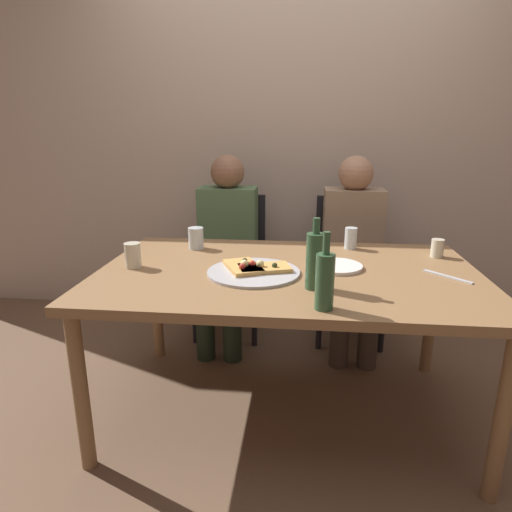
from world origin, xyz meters
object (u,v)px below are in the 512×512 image
Objects in this scene: wine_bottle at (315,260)px; plate_stack at (336,266)px; dining_table at (288,283)px; pizza_slice_last at (243,266)px; tumbler_far at (351,238)px; table_knife at (448,277)px; pizza_tray at (254,272)px; pizza_slice_extra at (264,268)px; short_glass at (196,238)px; guest_in_sweater at (226,242)px; guest_in_beanie at (353,245)px; wine_glass at (133,255)px; beer_bottle at (325,280)px; chair_right at (349,258)px; chair_left at (230,255)px; tumbler_near at (437,248)px.

wine_bottle is 1.21× the size of plate_stack.
pizza_slice_last is (-0.19, -0.04, 0.09)m from dining_table.
tumbler_far reaches higher than table_knife.
wine_bottle is (0.26, -0.15, 0.11)m from pizza_tray.
pizza_tray is 3.61× the size of tumbler_far.
short_glass reaches higher than pizza_slice_extra.
guest_in_sweater is 0.78m from guest_in_beanie.
wine_glass is 0.92m from plate_stack.
beer_bottle reaches higher than tumbler_far.
wine_bottle is 2.50× the size of wine_glass.
chair_right is at bearing 77.18° from wine_bottle.
short_glass reaches higher than pizza_slice_last.
beer_bottle is (0.14, -0.43, 0.17)m from dining_table.
pizza_slice_extra is 1.13× the size of table_knife.
chair_right is 0.77× the size of guest_in_beanie.
beer_bottle is 0.24× the size of guest_in_sweater.
chair_left is (-0.55, 1.34, -0.31)m from beer_bottle.
guest_in_beanie reaches higher than plate_stack.
pizza_tray is at bearing -25.11° from pizza_slice_last.
chair_right reaches higher than tumbler_far.
beer_bottle is 1.33m from guest_in_sweater.
short_glass is at bearing 178.49° from tumbler_near.
tumbler_far is (0.46, 0.46, 0.05)m from pizza_tray.
pizza_tray is 0.88m from guest_in_sweater.
short_glass is at bearing 27.94° from guest_in_beanie.
pizza_slice_extra is 0.21× the size of guest_in_beanie.
wine_bottle is (0.21, -0.17, 0.09)m from pizza_slice_extra.
guest_in_beanie reaches higher than beer_bottle.
tumbler_far is at bearing 74.45° from plate_stack.
pizza_slice_extra reaches higher than plate_stack.
dining_table is 0.68m from table_knife.
pizza_slice_extra is at bearing 110.68° from guest_in_sweater.
chair_left is (-1.13, 0.64, -0.25)m from tumbler_near.
pizza_slice_last is at bearing -167.14° from dining_table.
pizza_slice_last is at bearing 154.89° from pizza_tray.
pizza_tray is 0.55m from wine_glass.
dining_table is 0.23m from plate_stack.
wine_glass reaches higher than pizza_tray.
pizza_tray is 0.34× the size of guest_in_beanie.
table_knife is at bearing 2.62° from pizza_tray.
guest_in_sweater is at bearing 90.00° from chair_left.
chair_right reaches higher than dining_table.
chair_left is (-0.41, 0.92, -0.14)m from dining_table.
chair_right is at bearing -90.00° from guest_in_beanie.
table_knife is (0.78, 0.02, -0.02)m from pizza_slice_extra.
pizza_slice_extra reaches higher than pizza_tray.
tumbler_near is 0.38× the size of plate_stack.
guest_in_beanie is at bearing 55.17° from pizza_slice_last.
guest_in_sweater is at bearing 70.41° from wine_glass.
tumbler_far and short_glass have the same top height.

